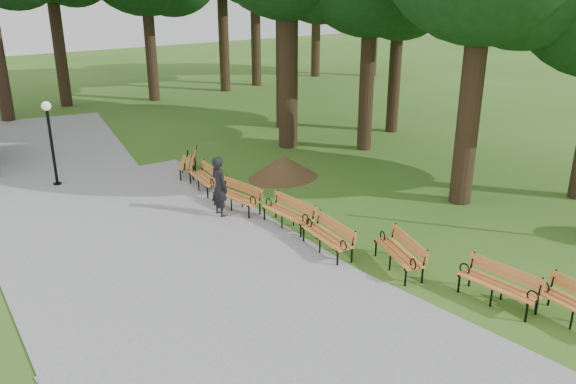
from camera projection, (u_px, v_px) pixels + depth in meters
ground at (355, 265)px, 14.71m from camera, size 100.00×100.00×0.00m
path at (158, 262)px, 14.79m from camera, size 12.00×38.00×0.06m
person at (219, 187)px, 17.43m from camera, size 0.47×0.70×1.88m
lamp_post at (49, 125)px, 19.59m from camera, size 0.32×0.32×2.97m
dirt_mound at (283, 167)px, 21.00m from camera, size 2.22×2.22×0.83m
bench_1 at (498, 286)px, 12.84m from camera, size 0.82×1.95×0.88m
bench_2 at (399, 253)px, 14.35m from camera, size 1.22×2.00×0.88m
bench_3 at (327, 237)px, 15.24m from camera, size 0.84×1.96×0.88m
bench_4 at (288, 214)px, 16.76m from camera, size 0.79×1.94×0.88m
bench_5 at (237, 197)px, 18.03m from camera, size 0.94×1.98×0.88m
bench_6 at (204, 178)px, 19.69m from camera, size 0.86×1.96×0.88m
bench_7 at (188, 163)px, 21.37m from camera, size 1.50×1.97×0.88m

